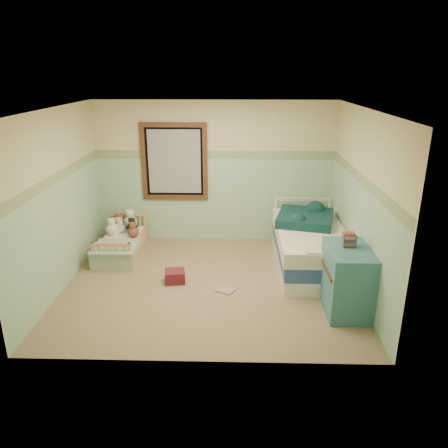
{
  "coord_description": "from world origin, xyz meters",
  "views": [
    {
      "loc": [
        0.38,
        -5.69,
        2.98
      ],
      "look_at": [
        0.21,
        0.35,
        0.81
      ],
      "focal_mm": 34.7,
      "sensor_mm": 36.0,
      "label": 1
    }
  ],
  "objects_px": {
    "toddler_bed_frame": "(122,249)",
    "dresser": "(347,280)",
    "plush_floor_cream": "(116,243)",
    "twin_bed_frame": "(309,261)",
    "red_pillow": "(175,276)",
    "plush_floor_tan": "(105,254)",
    "floor_book": "(225,290)"
  },
  "relations": [
    {
      "from": "plush_floor_cream",
      "to": "twin_bed_frame",
      "type": "bearing_deg",
      "value": -10.73
    },
    {
      "from": "plush_floor_cream",
      "to": "toddler_bed_frame",
      "type": "bearing_deg",
      "value": -49.41
    },
    {
      "from": "twin_bed_frame",
      "to": "dresser",
      "type": "relative_size",
      "value": 2.31
    },
    {
      "from": "plush_floor_tan",
      "to": "dresser",
      "type": "xyz_separation_m",
      "value": [
        3.59,
        -1.45,
        0.32
      ]
    },
    {
      "from": "plush_floor_cream",
      "to": "floor_book",
      "type": "xyz_separation_m",
      "value": [
        1.93,
        -1.43,
        -0.12
      ]
    },
    {
      "from": "twin_bed_frame",
      "to": "floor_book",
      "type": "relative_size",
      "value": 8.27
    },
    {
      "from": "toddler_bed_frame",
      "to": "red_pillow",
      "type": "bearing_deg",
      "value": -43.99
    },
    {
      "from": "dresser",
      "to": "plush_floor_cream",
      "type": "bearing_deg",
      "value": 151.92
    },
    {
      "from": "plush_floor_cream",
      "to": "twin_bed_frame",
      "type": "xyz_separation_m",
      "value": [
        3.24,
        -0.61,
        -0.02
      ]
    },
    {
      "from": "red_pillow",
      "to": "twin_bed_frame",
      "type": "bearing_deg",
      "value": 15.09
    },
    {
      "from": "toddler_bed_frame",
      "to": "dresser",
      "type": "bearing_deg",
      "value": -26.89
    },
    {
      "from": "red_pillow",
      "to": "plush_floor_tan",
      "type": "bearing_deg",
      "value": 149.43
    },
    {
      "from": "dresser",
      "to": "floor_book",
      "type": "bearing_deg",
      "value": 164.31
    },
    {
      "from": "twin_bed_frame",
      "to": "floor_book",
      "type": "bearing_deg",
      "value": -147.98
    },
    {
      "from": "floor_book",
      "to": "toddler_bed_frame",
      "type": "bearing_deg",
      "value": 172.86
    },
    {
      "from": "dresser",
      "to": "floor_book",
      "type": "distance_m",
      "value": 1.69
    },
    {
      "from": "toddler_bed_frame",
      "to": "plush_floor_tan",
      "type": "distance_m",
      "value": 0.34
    },
    {
      "from": "twin_bed_frame",
      "to": "plush_floor_tan",
      "type": "bearing_deg",
      "value": 176.75
    },
    {
      "from": "dresser",
      "to": "red_pillow",
      "type": "height_order",
      "value": "dresser"
    },
    {
      "from": "twin_bed_frame",
      "to": "red_pillow",
      "type": "height_order",
      "value": "twin_bed_frame"
    },
    {
      "from": "twin_bed_frame",
      "to": "red_pillow",
      "type": "bearing_deg",
      "value": -164.91
    },
    {
      "from": "toddler_bed_frame",
      "to": "plush_floor_cream",
      "type": "height_order",
      "value": "plush_floor_cream"
    },
    {
      "from": "plush_floor_tan",
      "to": "red_pillow",
      "type": "bearing_deg",
      "value": -30.57
    },
    {
      "from": "plush_floor_cream",
      "to": "twin_bed_frame",
      "type": "height_order",
      "value": "plush_floor_cream"
    },
    {
      "from": "plush_floor_tan",
      "to": "plush_floor_cream",
      "type": "bearing_deg",
      "value": 79.7
    },
    {
      "from": "toddler_bed_frame",
      "to": "dresser",
      "type": "distance_m",
      "value": 3.8
    },
    {
      "from": "dresser",
      "to": "floor_book",
      "type": "height_order",
      "value": "dresser"
    },
    {
      "from": "plush_floor_tan",
      "to": "floor_book",
      "type": "xyz_separation_m",
      "value": [
        2.01,
        -1.01,
        -0.1
      ]
    },
    {
      "from": "plush_floor_tan",
      "to": "floor_book",
      "type": "bearing_deg",
      "value": -26.55
    },
    {
      "from": "toddler_bed_frame",
      "to": "floor_book",
      "type": "bearing_deg",
      "value": -35.22
    },
    {
      "from": "plush_floor_tan",
      "to": "twin_bed_frame",
      "type": "distance_m",
      "value": 3.32
    },
    {
      "from": "toddler_bed_frame",
      "to": "twin_bed_frame",
      "type": "height_order",
      "value": "twin_bed_frame"
    }
  ]
}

